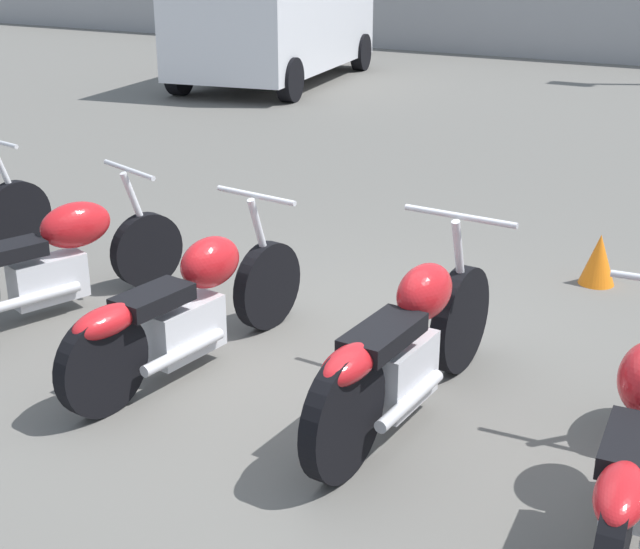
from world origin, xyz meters
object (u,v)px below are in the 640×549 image
(motorcycle_slot_1, at_px, (51,259))
(motorcycle_slot_3, at_px, (406,349))
(motorcycle_slot_2, at_px, (187,308))
(traffic_cone_far, at_px, (599,259))
(motorcycle_slot_4, at_px, (639,441))
(parked_van, at_px, (277,15))

(motorcycle_slot_1, distance_m, motorcycle_slot_3, 2.76)
(motorcycle_slot_1, distance_m, motorcycle_slot_2, 1.37)
(motorcycle_slot_1, bearing_deg, traffic_cone_far, 56.05)
(motorcycle_slot_3, xyz_separation_m, motorcycle_slot_4, (1.27, -0.26, -0.04))
(motorcycle_slot_1, relative_size, traffic_cone_far, 4.94)
(motorcycle_slot_1, xyz_separation_m, parked_van, (-4.35, 9.68, 0.76))
(parked_van, relative_size, traffic_cone_far, 13.29)
(motorcycle_slot_3, bearing_deg, parked_van, 128.15)
(motorcycle_slot_2, bearing_deg, traffic_cone_far, 61.66)
(parked_van, distance_m, traffic_cone_far, 10.45)
(parked_van, bearing_deg, motorcycle_slot_1, -76.11)
(motorcycle_slot_2, relative_size, parked_van, 0.39)
(motorcycle_slot_1, height_order, motorcycle_slot_2, motorcycle_slot_2)
(motorcycle_slot_2, height_order, motorcycle_slot_3, motorcycle_slot_3)
(parked_van, xyz_separation_m, traffic_cone_far, (7.51, -7.20, -0.97))
(motorcycle_slot_4, distance_m, traffic_cone_far, 2.99)
(motorcycle_slot_1, height_order, traffic_cone_far, motorcycle_slot_1)
(motorcycle_slot_2, distance_m, traffic_cone_far, 3.24)
(motorcycle_slot_2, xyz_separation_m, motorcycle_slot_3, (1.40, 0.09, 0.03))
(motorcycle_slot_1, xyz_separation_m, traffic_cone_far, (3.16, 2.47, -0.20))
(motorcycle_slot_1, relative_size, motorcycle_slot_2, 0.96)
(parked_van, bearing_deg, motorcycle_slot_3, -64.37)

